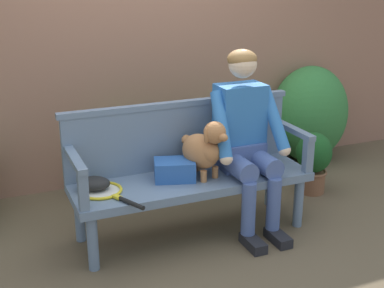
% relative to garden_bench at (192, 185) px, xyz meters
% --- Properties ---
extents(ground_plane, '(40.00, 40.00, 0.00)m').
position_rel_garden_bench_xyz_m(ground_plane, '(0.00, 0.00, -0.38)').
color(ground_plane, brown).
extents(brick_garden_fence, '(8.00, 0.30, 2.06)m').
position_rel_garden_bench_xyz_m(brick_garden_fence, '(0.00, 1.31, 0.65)').
color(brick_garden_fence, '#936651').
rests_on(brick_garden_fence, ground).
extents(hedge_bush_far_left, '(0.72, 0.64, 0.68)m').
position_rel_garden_bench_xyz_m(hedge_bush_far_left, '(-0.21, 0.99, -0.04)').
color(hedge_bush_far_left, '#337538').
rests_on(hedge_bush_far_left, ground).
extents(hedge_bush_mid_left, '(0.78, 0.66, 0.94)m').
position_rel_garden_bench_xyz_m(hedge_bush_mid_left, '(1.66, 0.98, 0.09)').
color(hedge_bush_mid_left, '#337538').
rests_on(hedge_bush_mid_left, ground).
extents(hedge_bush_far_right, '(1.07, 0.72, 0.61)m').
position_rel_garden_bench_xyz_m(hedge_bush_far_right, '(0.71, 0.92, -0.07)').
color(hedge_bush_far_right, '#1E5B23').
rests_on(hedge_bush_far_right, ground).
extents(garden_bench, '(1.70, 0.53, 0.43)m').
position_rel_garden_bench_xyz_m(garden_bench, '(0.00, 0.00, 0.00)').
color(garden_bench, slate).
rests_on(garden_bench, ground).
extents(bench_backrest, '(1.74, 0.06, 0.50)m').
position_rel_garden_bench_xyz_m(bench_backrest, '(0.00, 0.23, 0.31)').
color(bench_backrest, slate).
rests_on(bench_backrest, garden_bench).
extents(bench_armrest_left_end, '(0.06, 0.53, 0.28)m').
position_rel_garden_bench_xyz_m(bench_armrest_left_end, '(-0.81, -0.09, 0.26)').
color(bench_armrest_left_end, slate).
rests_on(bench_armrest_left_end, garden_bench).
extents(bench_armrest_right_end, '(0.06, 0.53, 0.28)m').
position_rel_garden_bench_xyz_m(bench_armrest_right_end, '(0.81, -0.09, 0.26)').
color(bench_armrest_right_end, slate).
rests_on(bench_armrest_right_end, garden_bench).
extents(person_seated, '(0.56, 0.66, 1.30)m').
position_rel_garden_bench_xyz_m(person_seated, '(0.40, -0.02, 0.33)').
color(person_seated, black).
rests_on(person_seated, ground).
extents(dog_on_bench, '(0.30, 0.43, 0.43)m').
position_rel_garden_bench_xyz_m(dog_on_bench, '(0.08, -0.03, 0.27)').
color(dog_on_bench, '#AD7042').
rests_on(dog_on_bench, garden_bench).
extents(tennis_racket, '(0.39, 0.57, 0.03)m').
position_rel_garden_bench_xyz_m(tennis_racket, '(-0.64, -0.02, 0.07)').
color(tennis_racket, yellow).
rests_on(tennis_racket, garden_bench).
extents(baseball_glove, '(0.27, 0.24, 0.09)m').
position_rel_garden_bench_xyz_m(baseball_glove, '(-0.69, 0.06, 0.10)').
color(baseball_glove, black).
rests_on(baseball_glove, garden_bench).
extents(sports_bag, '(0.33, 0.27, 0.14)m').
position_rel_garden_bench_xyz_m(sports_bag, '(-0.12, 0.02, 0.13)').
color(sports_bag, '#2856A3').
rests_on(sports_bag, garden_bench).
extents(potted_plant, '(0.30, 0.30, 0.53)m').
position_rel_garden_bench_xyz_m(potted_plant, '(1.23, 0.28, -0.09)').
color(potted_plant, brown).
rests_on(potted_plant, ground).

